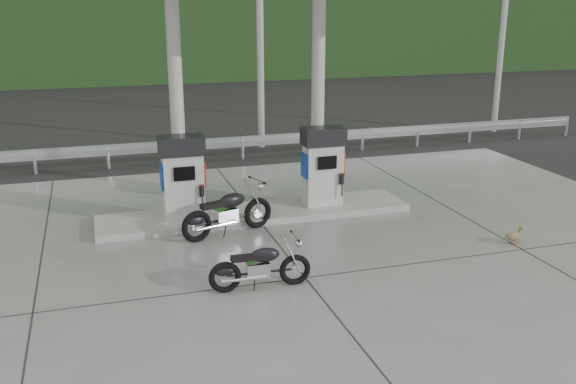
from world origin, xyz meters
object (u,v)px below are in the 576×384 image
object	(u,v)px
motorcycle_right	(228,213)
duck	(514,237)
gas_pump_left	(183,177)
gas_pump_right	(323,166)
motorcycle_left	(260,267)

from	to	relation	value
motorcycle_right	duck	size ratio (longest dim) A/B	4.60
gas_pump_left	duck	world-z (taller)	gas_pump_left
duck	motorcycle_right	bearing A→B (deg)	149.49
motorcycle_right	gas_pump_right	bearing A→B (deg)	2.90
gas_pump_right	duck	xyz separation A→B (m)	(2.92, -3.19, -0.89)
motorcycle_left	duck	world-z (taller)	motorcycle_left
gas_pump_left	motorcycle_left	xyz separation A→B (m)	(0.74, -3.67, -0.66)
duck	motorcycle_left	bearing A→B (deg)	177.38
motorcycle_right	duck	bearing A→B (deg)	-41.04
motorcycle_left	duck	size ratio (longest dim) A/B	3.81
gas_pump_left	motorcycle_right	distance (m)	1.35
gas_pump_left	motorcycle_right	size ratio (longest dim) A/B	0.91
gas_pump_right	duck	distance (m)	4.41
motorcycle_left	motorcycle_right	size ratio (longest dim) A/B	0.83
motorcycle_left	duck	bearing A→B (deg)	7.31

